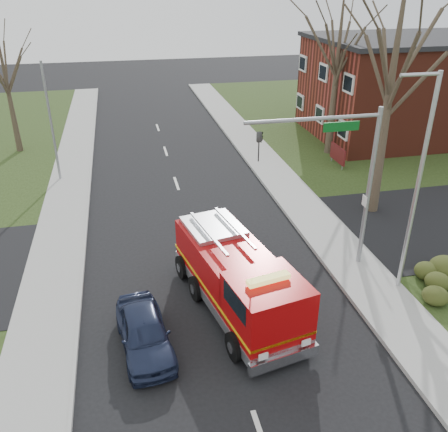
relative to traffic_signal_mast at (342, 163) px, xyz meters
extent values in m
plane|color=black|center=(-5.21, -1.50, -4.71)|extent=(120.00, 120.00, 0.00)
cube|color=#A0A09A|center=(0.99, -1.50, -4.63)|extent=(2.40, 80.00, 0.15)
cube|color=#A0A09A|center=(-11.41, -1.50, -4.63)|extent=(2.40, 80.00, 0.15)
cube|color=maroon|center=(13.79, 16.50, -1.21)|extent=(15.00, 10.00, 7.00)
cube|color=black|center=(13.79, 16.50, 2.39)|extent=(15.40, 10.40, 0.30)
cube|color=silver|center=(6.24, 16.50, -2.71)|extent=(0.12, 1.40, 1.20)
cube|color=#521315|center=(5.29, 11.00, -3.81)|extent=(0.12, 2.00, 1.00)
cylinder|color=gray|center=(5.29, 10.20, -4.26)|extent=(0.08, 0.08, 0.90)
cylinder|color=gray|center=(5.29, 11.80, -4.26)|extent=(0.08, 0.08, 0.90)
ellipsoid|color=#2F3D16|center=(3.79, -2.50, -4.13)|extent=(2.80, 2.00, 0.90)
cone|color=#32291D|center=(4.29, 4.50, 1.29)|extent=(0.64, 0.64, 12.00)
cone|color=#32291D|center=(5.79, 13.50, 0.54)|extent=(0.56, 0.56, 10.50)
cone|color=#32291D|center=(-15.21, 18.50, -0.21)|extent=(0.44, 0.44, 9.00)
cylinder|color=gray|center=(1.29, 0.00, -1.31)|extent=(0.18, 0.18, 6.80)
cylinder|color=gray|center=(-1.31, 0.00, 1.79)|extent=(5.20, 0.14, 0.14)
cube|color=#0C591E|center=(-0.21, 0.00, 1.44)|extent=(1.40, 0.06, 0.35)
imported|color=black|center=(-3.31, 0.00, 1.44)|extent=(0.22, 0.18, 1.10)
cylinder|color=#B7BABF|center=(1.99, -2.00, -0.51)|extent=(0.16, 0.16, 8.40)
cylinder|color=#B7BABF|center=(1.29, -2.00, 3.59)|extent=(1.40, 0.12, 0.12)
cylinder|color=gray|center=(-12.01, 12.50, -1.21)|extent=(0.14, 0.14, 7.00)
cube|color=#A10708|center=(-4.76, -0.73, -3.33)|extent=(3.17, 4.98, 1.86)
cube|color=#A10708|center=(-4.10, -4.03, -3.20)|extent=(2.72, 2.72, 2.13)
cube|color=#B7BABF|center=(-4.55, -1.77, -4.09)|extent=(3.65, 7.25, 0.40)
cube|color=#E5B20C|center=(-4.55, -1.77, -3.60)|extent=(3.66, 7.25, 0.11)
cube|color=black|center=(-3.91, -4.99, -2.53)|extent=(1.99, 0.48, 0.75)
cube|color=#E5D866|center=(-4.10, -4.03, -2.00)|extent=(1.45, 0.58, 0.16)
cylinder|color=black|center=(-5.21, -4.35, -4.22)|extent=(0.50, 1.02, 0.98)
cylinder|color=black|center=(-2.95, -3.89, -4.22)|extent=(0.50, 1.02, 0.98)
cylinder|color=black|center=(-6.21, 0.61, -4.22)|extent=(0.50, 1.02, 0.98)
cylinder|color=black|center=(-3.95, 1.07, -4.22)|extent=(0.50, 1.02, 0.98)
imported|color=#1B233D|center=(-8.01, -3.25, -4.05)|extent=(1.99, 4.03, 1.32)
camera|label=1|loc=(-8.07, -15.62, 6.35)|focal=38.00mm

